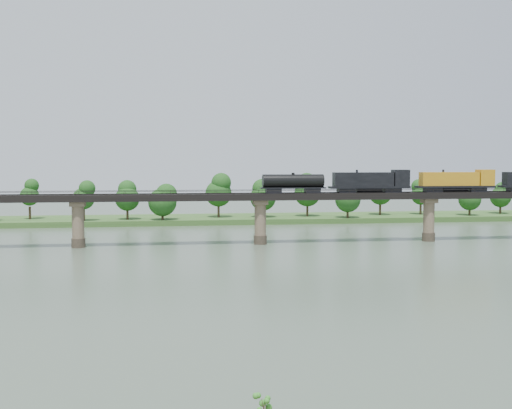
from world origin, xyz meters
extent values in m
plane|color=#3D4E3D|center=(0.00, 0.00, 0.00)|extent=(400.00, 400.00, 0.00)
cube|color=#2E5221|center=(0.00, 85.00, 0.80)|extent=(300.00, 24.00, 1.60)
cylinder|color=#473A2D|center=(-40.00, 30.00, 1.00)|extent=(3.00, 3.00, 2.00)
cylinder|color=#78634E|center=(-40.00, 30.00, 5.50)|extent=(2.60, 2.60, 9.00)
cube|color=#78634E|center=(-40.00, 30.00, 9.50)|extent=(3.20, 3.20, 1.00)
cylinder|color=#473A2D|center=(0.00, 30.00, 1.00)|extent=(3.00, 3.00, 2.00)
cylinder|color=#78634E|center=(0.00, 30.00, 5.50)|extent=(2.60, 2.60, 9.00)
cube|color=#78634E|center=(0.00, 30.00, 9.50)|extent=(3.20, 3.20, 1.00)
cylinder|color=#473A2D|center=(40.00, 30.00, 1.00)|extent=(3.00, 3.00, 2.00)
cylinder|color=#78634E|center=(40.00, 30.00, 5.50)|extent=(2.60, 2.60, 9.00)
cube|color=#78634E|center=(40.00, 30.00, 9.50)|extent=(3.20, 3.20, 1.00)
cube|color=black|center=(0.00, 30.00, 10.75)|extent=(220.00, 5.00, 1.50)
cube|color=black|center=(0.00, 29.25, 11.58)|extent=(220.00, 0.12, 0.16)
cube|color=black|center=(0.00, 30.75, 11.58)|extent=(220.00, 0.12, 0.16)
cube|color=black|center=(0.00, 27.60, 12.20)|extent=(220.00, 0.10, 0.10)
cube|color=black|center=(0.00, 32.40, 12.20)|extent=(220.00, 0.10, 0.10)
cube|color=black|center=(0.00, 27.60, 11.85)|extent=(0.08, 0.08, 0.70)
cube|color=black|center=(0.00, 32.40, 11.85)|extent=(0.08, 0.08, 0.70)
cylinder|color=#382619|center=(-60.94, 84.18, 3.46)|extent=(0.70, 0.70, 3.71)
sphere|color=#134012|center=(-60.94, 84.18, 8.41)|extent=(5.67, 5.67, 5.67)
sphere|color=#134012|center=(-60.94, 84.18, 11.50)|extent=(4.25, 4.25, 4.25)
cylinder|color=#382619|center=(-44.43, 76.31, 3.35)|extent=(0.70, 0.70, 3.51)
sphere|color=#134012|center=(-44.43, 76.31, 8.03)|extent=(6.31, 6.31, 6.31)
sphere|color=#134012|center=(-44.43, 76.31, 10.96)|extent=(4.73, 4.73, 4.73)
cylinder|color=#382619|center=(-32.24, 78.84, 3.27)|extent=(0.70, 0.70, 3.34)
sphere|color=#134012|center=(-32.24, 78.84, 7.73)|extent=(7.18, 7.18, 7.18)
sphere|color=#134012|center=(-32.24, 78.84, 10.52)|extent=(5.39, 5.39, 5.39)
cylinder|color=#382619|center=(-22.01, 76.15, 3.01)|extent=(0.70, 0.70, 2.83)
sphere|color=#134012|center=(-22.01, 76.15, 6.78)|extent=(8.26, 8.26, 8.26)
sphere|color=#134012|center=(-22.01, 76.15, 9.14)|extent=(6.19, 6.19, 6.19)
cylinder|color=#382619|center=(-5.04, 82.68, 3.58)|extent=(0.70, 0.70, 3.96)
sphere|color=#134012|center=(-5.04, 82.68, 8.87)|extent=(8.07, 8.07, 8.07)
sphere|color=#134012|center=(-5.04, 82.68, 12.17)|extent=(6.05, 6.05, 6.05)
cylinder|color=#382619|center=(8.52, 81.14, 3.23)|extent=(0.70, 0.70, 3.27)
sphere|color=#134012|center=(8.52, 81.14, 7.59)|extent=(8.03, 8.03, 8.03)
sphere|color=#134012|center=(8.52, 81.14, 10.31)|extent=(6.02, 6.02, 6.02)
cylinder|color=#382619|center=(22.65, 82.31, 3.56)|extent=(0.70, 0.70, 3.92)
sphere|color=#134012|center=(22.65, 82.31, 8.79)|extent=(8.29, 8.29, 8.29)
sphere|color=#134012|center=(22.65, 82.31, 12.05)|extent=(6.21, 6.21, 6.21)
cylinder|color=#382619|center=(33.59, 75.35, 3.11)|extent=(0.70, 0.70, 3.02)
sphere|color=#134012|center=(33.59, 75.35, 7.15)|extent=(7.74, 7.74, 7.74)
sphere|color=#134012|center=(33.59, 75.35, 9.67)|extent=(5.80, 5.80, 5.80)
cylinder|color=#382619|center=(46.81, 84.03, 3.50)|extent=(0.70, 0.70, 3.80)
sphere|color=#134012|center=(46.81, 84.03, 8.56)|extent=(7.47, 7.47, 7.47)
sphere|color=#134012|center=(46.81, 84.03, 11.73)|extent=(5.60, 5.60, 5.60)
cylinder|color=#382619|center=(60.48, 84.26, 3.29)|extent=(0.70, 0.70, 3.38)
sphere|color=#134012|center=(60.48, 84.26, 7.80)|extent=(6.23, 6.23, 6.23)
sphere|color=#134012|center=(60.48, 84.26, 10.62)|extent=(4.67, 4.67, 4.67)
cylinder|color=#382619|center=(74.35, 78.39, 2.99)|extent=(0.70, 0.70, 2.77)
sphere|color=#134012|center=(74.35, 78.39, 6.68)|extent=(7.04, 7.04, 7.04)
sphere|color=#134012|center=(74.35, 78.39, 8.99)|extent=(5.28, 5.28, 5.28)
cylinder|color=#382619|center=(87.62, 83.57, 3.07)|extent=(0.70, 0.70, 2.94)
sphere|color=#134012|center=(87.62, 83.57, 7.00)|extent=(6.73, 6.73, 6.73)
sphere|color=#134012|center=(87.62, 83.57, 9.45)|extent=(5.05, 5.05, 5.05)
cube|color=black|center=(51.80, 30.00, 12.05)|extent=(3.98, 2.39, 1.09)
cube|color=black|center=(40.85, 30.00, 12.05)|extent=(3.98, 2.39, 1.09)
cube|color=black|center=(46.33, 30.00, 12.74)|extent=(18.91, 2.99, 0.50)
cube|color=#B98316|center=(44.83, 30.00, 14.59)|extent=(13.93, 2.69, 3.18)
cube|color=#B98316|center=(53.79, 30.00, 14.88)|extent=(3.58, 2.99, 3.78)
cylinder|color=black|center=(46.33, 30.00, 12.20)|extent=(5.97, 1.39, 1.39)
cube|color=black|center=(30.90, 30.00, 12.05)|extent=(3.98, 2.39, 1.09)
cube|color=black|center=(19.95, 30.00, 12.05)|extent=(3.98, 2.39, 1.09)
cube|color=black|center=(25.43, 30.00, 12.74)|extent=(18.91, 2.99, 0.50)
cube|color=black|center=(23.93, 30.00, 14.59)|extent=(13.93, 2.69, 3.18)
cube|color=black|center=(32.89, 30.00, 14.88)|extent=(3.58, 2.99, 3.78)
cylinder|color=black|center=(25.43, 30.00, 12.20)|extent=(5.97, 1.39, 1.39)
cube|color=black|center=(11.99, 30.00, 12.05)|extent=(3.48, 2.19, 1.09)
cube|color=black|center=(3.04, 30.00, 12.05)|extent=(3.48, 2.19, 1.09)
cube|color=black|center=(7.51, 30.00, 12.69)|extent=(14.93, 2.39, 0.30)
cylinder|color=black|center=(7.51, 30.00, 14.29)|extent=(13.93, 2.99, 2.99)
cylinder|color=black|center=(7.51, 30.00, 15.88)|extent=(0.70, 0.70, 0.50)
sphere|color=#398E2A|center=(-14.94, -72.00, 2.77)|extent=(1.06, 1.06, 1.06)
camera|label=1|loc=(-21.26, -112.45, 18.75)|focal=45.00mm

